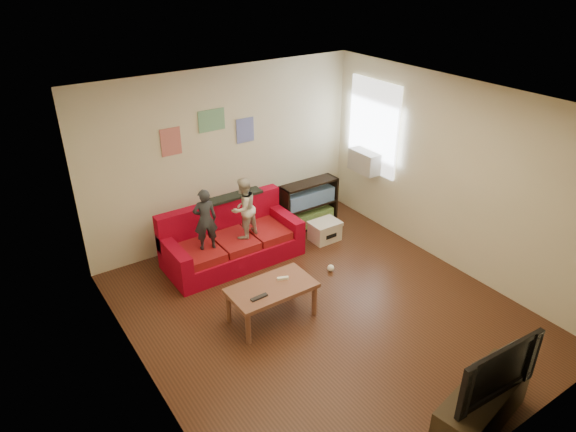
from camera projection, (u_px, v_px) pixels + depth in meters
room_shell at (326, 219)px, 5.99m from camera, size 4.52×5.02×2.72m
sofa at (231, 241)px, 7.62m from camera, size 2.00×0.92×0.88m
child_a at (205, 220)px, 7.01m from camera, size 0.37×0.29×0.90m
child_b at (243, 208)px, 7.31m from camera, size 0.53×0.47×0.91m
coffee_table at (272, 291)px, 6.32m from camera, size 1.07×0.59×0.48m
remote at (259, 297)px, 6.07m from camera, size 0.22×0.06×0.02m
game_controller at (283, 278)px, 6.42m from camera, size 0.15×0.09×0.03m
bookshelf at (309, 207)px, 8.50m from camera, size 1.01×0.30×0.81m
window at (373, 127)px, 8.17m from camera, size 0.04×1.08×1.48m
ac_unit at (365, 161)px, 8.37m from camera, size 0.28×0.55×0.35m
artwork_left at (171, 142)px, 7.21m from camera, size 0.30×0.01×0.40m
artwork_center at (212, 120)px, 7.44m from camera, size 0.42×0.01×0.32m
artwork_right at (245, 130)px, 7.83m from camera, size 0.30×0.01×0.38m
file_box at (325, 231)px, 8.18m from camera, size 0.47×0.36×0.32m
tv_stand at (481, 407)px, 4.95m from camera, size 1.27×0.62×0.46m
television at (491, 366)px, 4.71m from camera, size 1.03×0.18×0.59m
tissue at (331, 268)px, 7.43m from camera, size 0.11×0.11×0.10m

